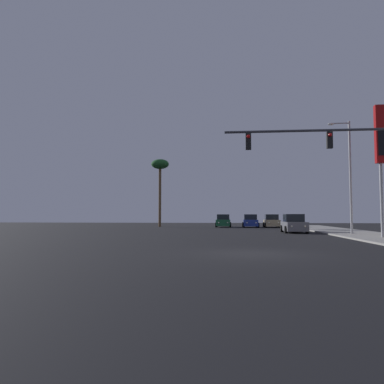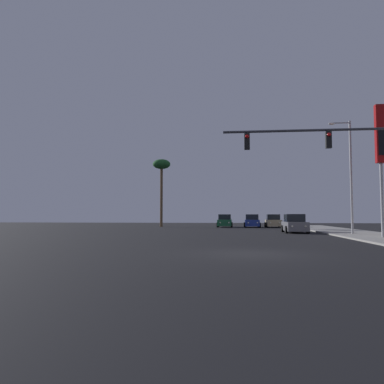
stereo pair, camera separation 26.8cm
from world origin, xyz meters
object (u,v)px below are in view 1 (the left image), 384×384
object	(u,v)px
car_green	(223,221)
palm_tree_far	(160,168)
traffic_light_mast	(338,156)
street_lamp	(349,171)
car_grey	(294,224)
car_blue	(250,221)
car_tan	(272,221)

from	to	relation	value
car_green	palm_tree_far	size ratio (longest dim) A/B	0.47
traffic_light_mast	street_lamp	distance (m)	10.54
car_grey	car_green	size ratio (longest dim) A/B	1.00
traffic_light_mast	car_blue	bearing A→B (deg)	96.22
car_green	street_lamp	size ratio (longest dim) A/B	0.48
car_blue	street_lamp	world-z (taller)	street_lamp
car_tan	palm_tree_far	distance (m)	16.47
car_tan	street_lamp	xyz separation A→B (m)	(3.97, -18.70, 4.36)
car_blue	palm_tree_far	xyz separation A→B (m)	(-12.07, 0.68, 7.21)
car_green	traffic_light_mast	bearing A→B (deg)	103.92
car_blue	car_green	world-z (taller)	same
car_grey	palm_tree_far	distance (m)	22.57
traffic_light_mast	street_lamp	xyz separation A→B (m)	(3.61, 9.90, 0.31)
car_green	traffic_light_mast	distance (m)	30.01
car_tan	car_grey	xyz separation A→B (m)	(0.32, -14.67, 0.00)
car_tan	car_blue	bearing A→B (deg)	5.20
car_grey	car_blue	bearing A→B (deg)	-78.36
car_blue	palm_tree_far	size ratio (longest dim) A/B	0.47
car_tan	traffic_light_mast	size ratio (longest dim) A/B	0.49
street_lamp	palm_tree_far	xyz separation A→B (m)	(-18.76, 19.17, 2.85)
car_blue	palm_tree_far	distance (m)	14.07
car_tan	street_lamp	distance (m)	19.61
car_blue	car_grey	distance (m)	14.78
car_blue	street_lamp	distance (m)	20.15
car_blue	street_lamp	bearing A→B (deg)	111.45
car_grey	traffic_light_mast	distance (m)	14.51
car_blue	traffic_light_mast	size ratio (longest dim) A/B	0.49
traffic_light_mast	palm_tree_far	world-z (taller)	palm_tree_far
street_lamp	palm_tree_far	bearing A→B (deg)	134.38
car_tan	palm_tree_far	xyz separation A→B (m)	(-14.80, 0.47, 7.21)
car_blue	car_green	bearing A→B (deg)	-8.03
traffic_light_mast	street_lamp	bearing A→B (deg)	69.99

